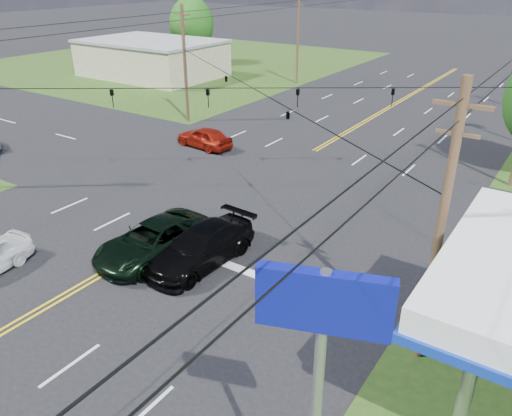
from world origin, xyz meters
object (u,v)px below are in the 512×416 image
Objects in this scene: pole_se at (440,229)px; pickup_dkgreen at (154,240)px; pole_nw at (185,63)px; suv_black at (201,247)px; tree_far_l at (192,24)px; polesign_se at (320,352)px; pole_left_far at (298,37)px; retail_nw at (152,59)px.

pickup_dkgreen is at bearing -178.90° from pole_se.
pole_nw is 1.65× the size of suv_black.
polesign_se is at bearing -47.42° from tree_far_l.
pole_left_far is at bearing 125.10° from pole_se.
pole_left_far is 1.15× the size of tree_far_l.
pole_left_far is (17.00, 6.00, 3.17)m from retail_nw.
pole_nw is (17.00, -13.00, 2.92)m from retail_nw.
pole_left_far is (-26.00, 37.00, 0.25)m from pole_se.
pole_nw is 0.95× the size of pole_left_far.
pole_nw reaches higher than pickup_dkgreen.
tree_far_l is at bearing 137.66° from pole_se.
pole_se reaches higher than polesign_se.
pole_nw reaches higher than tree_far_l.
retail_nw is at bearing -160.56° from pole_left_far.
retail_nw reaches higher than suv_black.
suv_black is (16.00, -17.50, -4.08)m from pole_nw.
pole_left_far reaches higher than tree_far_l.
pickup_dkgreen is at bearing -158.14° from suv_black.
polesign_se is at bearing -59.97° from pole_left_far.
pickup_dkgreen is at bearing -45.39° from retail_nw.
pole_nw is (-26.00, 18.00, 0.00)m from pole_se.
pole_nw is at bearing 135.03° from polesign_se.
pole_se is 0.95× the size of pole_left_far.
pole_nw is 23.24m from pickup_dkgreen.
pole_left_far is 51.95m from polesign_se.
pole_nw is at bearing 145.30° from pole_se.
suv_black is 14.10m from polesign_se.
polesign_se is at bearing -44.97° from pole_nw.
tree_far_l is 1.48× the size of pickup_dkgreen.
pole_se is (43.00, -31.00, 2.92)m from retail_nw.
pickup_dkgreen is (-12.18, -0.23, -4.09)m from pole_se.
tree_far_l is at bearing 168.11° from pole_left_far.
retail_nw is 1.68× the size of pole_nw.
tree_far_l is 52.88m from pickup_dkgreen.
pole_se is 1.00× the size of pole_nw.
suv_black is 0.75× the size of polesign_se.
retail_nw is 10.69m from tree_far_l.
pole_se is 1.65× the size of suv_black.
tree_far_l is at bearing 131.44° from pickup_dkgreen.
suv_black is (2.18, 0.73, 0.02)m from pickup_dkgreen.
pole_se reaches higher than retail_nw.
pickup_dkgreen is at bearing -69.64° from pole_left_far.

